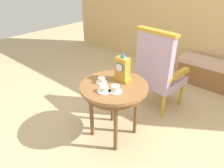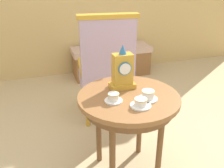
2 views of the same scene
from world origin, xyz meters
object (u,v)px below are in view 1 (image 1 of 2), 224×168
at_px(teacup_left, 102,80).
at_px(side_table, 114,91).
at_px(teacup_center, 115,89).
at_px(mantel_clock, 122,69).
at_px(armchair, 158,70).
at_px(window_bench, 214,74).
at_px(teacup_right, 104,89).

bearing_deg(teacup_left, side_table, 21.47).
bearing_deg(teacup_center, mantel_clock, 114.03).
bearing_deg(teacup_left, teacup_center, -11.25).
relative_size(armchair, window_bench, 0.97).
height_order(teacup_left, window_bench, teacup_left).
height_order(side_table, teacup_left, teacup_left).
relative_size(side_table, teacup_center, 5.37).
bearing_deg(teacup_left, armchair, 76.52).
bearing_deg(window_bench, side_table, -104.25).
xyz_separation_m(side_table, teacup_right, (0.02, -0.17, 0.10)).
distance_m(teacup_center, mantel_clock, 0.28).
bearing_deg(side_table, window_bench, 75.75).
relative_size(side_table, mantel_clock, 2.19).
bearing_deg(mantel_clock, teacup_center, -65.97).
relative_size(mantel_clock, window_bench, 0.29).
distance_m(side_table, mantel_clock, 0.25).
bearing_deg(side_table, mantel_clock, 91.64).
bearing_deg(armchair, mantel_clock, -96.74).
height_order(side_table, teacup_right, teacup_right).
bearing_deg(teacup_right, window_bench, 77.24).
relative_size(teacup_left, teacup_right, 0.89).
height_order(teacup_right, teacup_center, teacup_center).
height_order(teacup_center, mantel_clock, mantel_clock).
height_order(side_table, teacup_center, teacup_center).
bearing_deg(window_bench, teacup_center, -100.95).
bearing_deg(teacup_center, teacup_left, 168.75).
relative_size(mantel_clock, armchair, 0.29).
relative_size(teacup_left, mantel_clock, 0.37).
xyz_separation_m(teacup_center, armchair, (-0.02, 0.92, -0.12)).
relative_size(teacup_right, mantel_clock, 0.42).
bearing_deg(mantel_clock, side_table, -88.36).
bearing_deg(mantel_clock, armchair, 83.26).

